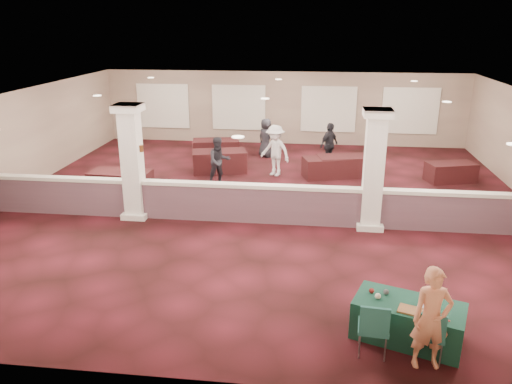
# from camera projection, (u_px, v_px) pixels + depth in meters

# --- Properties ---
(ground) EXTENTS (16.00, 16.00, 0.00)m
(ground) POSITION_uv_depth(u_px,v_px,m) (264.00, 203.00, 15.22)
(ground) COLOR #421017
(ground) RESTS_ON ground
(wall_back) EXTENTS (16.00, 0.04, 3.20)m
(wall_back) POSITION_uv_depth(u_px,v_px,m) (283.00, 108.00, 22.21)
(wall_back) COLOR #7C6355
(wall_back) RESTS_ON ground
(wall_front) EXTENTS (16.00, 0.04, 3.20)m
(wall_front) POSITION_uv_depth(u_px,v_px,m) (207.00, 290.00, 7.19)
(wall_front) COLOR #7C6355
(wall_front) RESTS_ON ground
(wall_left) EXTENTS (0.04, 16.00, 3.20)m
(wall_left) POSITION_uv_depth(u_px,v_px,m) (11.00, 145.00, 15.61)
(wall_left) COLOR #7C6355
(wall_left) RESTS_ON ground
(ceiling) EXTENTS (16.00, 16.00, 0.02)m
(ceiling) POSITION_uv_depth(u_px,v_px,m) (265.00, 98.00, 14.18)
(ceiling) COLOR silver
(ceiling) RESTS_ON wall_back
(partition_wall) EXTENTS (15.60, 0.28, 1.10)m
(partition_wall) POSITION_uv_depth(u_px,v_px,m) (259.00, 203.00, 13.62)
(partition_wall) COLOR #5A3D47
(partition_wall) RESTS_ON ground
(column_left) EXTENTS (0.72, 0.72, 3.20)m
(column_left) POSITION_uv_depth(u_px,v_px,m) (132.00, 161.00, 13.67)
(column_left) COLOR silver
(column_left) RESTS_ON ground
(column_right) EXTENTS (0.72, 0.72, 3.20)m
(column_right) POSITION_uv_depth(u_px,v_px,m) (373.00, 169.00, 12.94)
(column_right) COLOR silver
(column_right) RESTS_ON ground
(sconce_left) EXTENTS (0.12, 0.12, 0.18)m
(sconce_left) POSITION_uv_depth(u_px,v_px,m) (121.00, 148.00, 13.59)
(sconce_left) COLOR brown
(sconce_left) RESTS_ON column_left
(sconce_right) EXTENTS (0.12, 0.12, 0.18)m
(sconce_right) POSITION_uv_depth(u_px,v_px,m) (141.00, 148.00, 13.53)
(sconce_right) COLOR brown
(sconce_right) RESTS_ON column_left
(near_table) EXTENTS (2.02, 1.46, 0.70)m
(near_table) POSITION_uv_depth(u_px,v_px,m) (408.00, 321.00, 8.64)
(near_table) COLOR #0E3325
(near_table) RESTS_ON ground
(conf_chair_main) EXTENTS (0.55, 0.55, 0.95)m
(conf_chair_main) POSITION_uv_depth(u_px,v_px,m) (430.00, 331.00, 7.99)
(conf_chair_main) COLOR #1E584D
(conf_chair_main) RESTS_ON ground
(conf_chair_side) EXTENTS (0.54, 0.54, 0.99)m
(conf_chair_side) POSITION_uv_depth(u_px,v_px,m) (374.00, 325.00, 8.11)
(conf_chair_side) COLOR #1E584D
(conf_chair_side) RESTS_ON ground
(woman) EXTENTS (0.67, 0.50, 1.73)m
(woman) POSITION_uv_depth(u_px,v_px,m) (431.00, 319.00, 7.79)
(woman) COLOR #F48F6A
(woman) RESTS_ON ground
(far_table_front_left) EXTENTS (1.95, 1.05, 0.77)m
(far_table_front_left) POSITION_uv_depth(u_px,v_px,m) (121.00, 183.00, 15.90)
(far_table_front_left) COLOR black
(far_table_front_left) RESTS_ON ground
(far_table_front_center) EXTENTS (1.93, 1.35, 0.71)m
(far_table_front_center) POSITION_uv_depth(u_px,v_px,m) (328.00, 167.00, 17.70)
(far_table_front_center) COLOR black
(far_table_front_center) RESTS_ON ground
(far_table_front_right) EXTENTS (1.78, 1.23, 0.66)m
(far_table_front_right) POSITION_uv_depth(u_px,v_px,m) (451.00, 172.00, 17.23)
(far_table_front_right) COLOR black
(far_table_front_right) RESTS_ON ground
(far_table_back_left) EXTENTS (1.99, 1.27, 0.75)m
(far_table_back_left) POSITION_uv_depth(u_px,v_px,m) (216.00, 149.00, 20.18)
(far_table_back_left) COLOR black
(far_table_back_left) RESTS_ON ground
(far_table_back_center) EXTENTS (2.13, 1.44, 0.79)m
(far_table_back_center) POSITION_uv_depth(u_px,v_px,m) (219.00, 161.00, 18.32)
(far_table_back_center) COLOR black
(far_table_back_center) RESTS_ON ground
(far_table_back_right) EXTENTS (1.96, 1.28, 0.73)m
(far_table_back_right) POSITION_uv_depth(u_px,v_px,m) (343.00, 166.00, 17.82)
(far_table_back_right) COLOR black
(far_table_back_right) RESTS_ON ground
(attendee_a) EXTENTS (0.90, 0.78, 1.64)m
(attendee_a) POSITION_uv_depth(u_px,v_px,m) (219.00, 161.00, 16.74)
(attendee_a) COLOR black
(attendee_a) RESTS_ON ground
(attendee_b) EXTENTS (1.28, 1.05, 1.82)m
(attendee_b) POSITION_uv_depth(u_px,v_px,m) (275.00, 151.00, 17.73)
(attendee_b) COLOR silver
(attendee_b) RESTS_ON ground
(attendee_c) EXTENTS (0.98, 1.06, 1.67)m
(attendee_c) POSITION_uv_depth(u_px,v_px,m) (329.00, 145.00, 18.86)
(attendee_c) COLOR black
(attendee_c) RESTS_ON ground
(attendee_d) EXTENTS (0.87, 0.81, 1.58)m
(attendee_d) POSITION_uv_depth(u_px,v_px,m) (266.00, 138.00, 20.21)
(attendee_d) COLOR black
(attendee_d) RESTS_ON ground
(laptop_base) EXTENTS (0.37, 0.31, 0.02)m
(laptop_base) POSITION_uv_depth(u_px,v_px,m) (427.00, 308.00, 8.36)
(laptop_base) COLOR silver
(laptop_base) RESTS_ON near_table
(laptop_screen) EXTENTS (0.30, 0.12, 0.21)m
(laptop_screen) POSITION_uv_depth(u_px,v_px,m) (429.00, 299.00, 8.42)
(laptop_screen) COLOR silver
(laptop_screen) RESTS_ON near_table
(screen_glow) EXTENTS (0.27, 0.10, 0.18)m
(screen_glow) POSITION_uv_depth(u_px,v_px,m) (428.00, 300.00, 8.42)
(screen_glow) COLOR silver
(screen_glow) RESTS_ON near_table
(knitting) EXTENTS (0.46, 0.40, 0.03)m
(knitting) POSITION_uv_depth(u_px,v_px,m) (410.00, 310.00, 8.30)
(knitting) COLOR orange
(knitting) RESTS_ON near_table
(yarn_cream) EXTENTS (0.11, 0.11, 0.11)m
(yarn_cream) POSITION_uv_depth(u_px,v_px,m) (378.00, 296.00, 8.65)
(yarn_cream) COLOR beige
(yarn_cream) RESTS_ON near_table
(yarn_red) EXTENTS (0.10, 0.10, 0.10)m
(yarn_red) POSITION_uv_depth(u_px,v_px,m) (372.00, 291.00, 8.83)
(yarn_red) COLOR maroon
(yarn_red) RESTS_ON near_table
(yarn_grey) EXTENTS (0.10, 0.10, 0.10)m
(yarn_grey) POSITION_uv_depth(u_px,v_px,m) (386.00, 292.00, 8.79)
(yarn_grey) COLOR #4E4F53
(yarn_grey) RESTS_ON near_table
(scissors) EXTENTS (0.12, 0.07, 0.01)m
(scissors) POSITION_uv_depth(u_px,v_px,m) (446.00, 320.00, 8.04)
(scissors) COLOR #B71513
(scissors) RESTS_ON near_table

